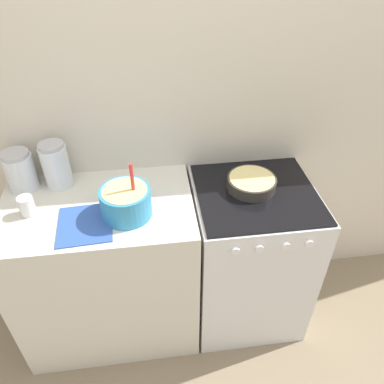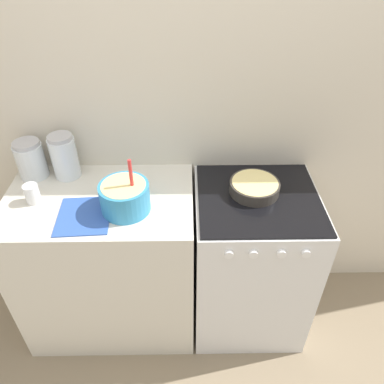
{
  "view_description": "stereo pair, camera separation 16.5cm",
  "coord_description": "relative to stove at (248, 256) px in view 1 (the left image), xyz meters",
  "views": [
    {
      "loc": [
        -0.19,
        -1.11,
        2.07
      ],
      "look_at": [
        -0.0,
        0.27,
        0.98
      ],
      "focal_mm": 35.0,
      "sensor_mm": 36.0,
      "label": 1
    },
    {
      "loc": [
        -0.02,
        -1.13,
        2.07
      ],
      "look_at": [
        -0.0,
        0.27,
        0.98
      ],
      "focal_mm": 35.0,
      "sensor_mm": 36.0,
      "label": 2
    }
  ],
  "objects": [
    {
      "name": "wall_back",
      "position": [
        -0.32,
        0.32,
        0.74
      ],
      "size": [
        4.85,
        0.05,
        2.4
      ],
      "color": "beige",
      "rests_on": "ground_plane"
    },
    {
      "name": "recipe_page",
      "position": [
        -0.82,
        -0.13,
        0.47
      ],
      "size": [
        0.25,
        0.28,
        0.01
      ],
      "color": "#3359B2",
      "rests_on": "countertop_cabinet"
    },
    {
      "name": "storage_jar_left",
      "position": [
        -1.15,
        0.2,
        0.55
      ],
      "size": [
        0.14,
        0.14,
        0.2
      ],
      "color": "silver",
      "rests_on": "countertop_cabinet"
    },
    {
      "name": "baking_pan",
      "position": [
        -0.02,
        0.04,
        0.5
      ],
      "size": [
        0.25,
        0.25,
        0.06
      ],
      "color": "#38332D",
      "rests_on": "stove"
    },
    {
      "name": "ground_plane",
      "position": [
        -0.32,
        -0.29,
        -0.46
      ],
      "size": [
        12.0,
        12.0,
        0.0
      ],
      "primitive_type": "plane",
      "color": "gray"
    },
    {
      "name": "tin_can",
      "position": [
        -1.08,
        -0.02,
        0.51
      ],
      "size": [
        0.07,
        0.07,
        0.1
      ],
      "color": "silver",
      "rests_on": "countertop_cabinet"
    },
    {
      "name": "mixing_bowl",
      "position": [
        -0.64,
        -0.08,
        0.54
      ],
      "size": [
        0.23,
        0.23,
        0.27
      ],
      "color": "#338CBF",
      "rests_on": "countertop_cabinet"
    },
    {
      "name": "storage_jar_middle",
      "position": [
        -0.97,
        0.2,
        0.57
      ],
      "size": [
        0.13,
        0.13,
        0.24
      ],
      "color": "silver",
      "rests_on": "countertop_cabinet"
    },
    {
      "name": "countertop_cabinet",
      "position": [
        -0.79,
        0.0,
        0.0
      ],
      "size": [
        0.93,
        0.58,
        0.93
      ],
      "color": "silver",
      "rests_on": "ground_plane"
    },
    {
      "name": "stove",
      "position": [
        0.0,
        0.0,
        0.0
      ],
      "size": [
        0.62,
        0.6,
        0.93
      ],
      "color": "silver",
      "rests_on": "ground_plane"
    }
  ]
}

